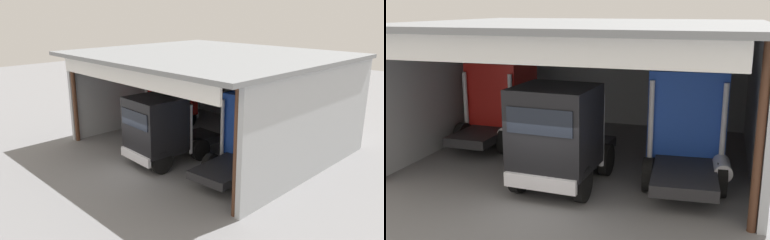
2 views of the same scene
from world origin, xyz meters
TOP-DOWN VIEW (x-y plane):
  - ground_plane at (0.00, 0.00)m, footprint 80.00×80.00m
  - workshop_shed at (0.00, 6.15)m, footprint 13.02×11.65m
  - truck_red_center_right_bay at (-4.20, 5.83)m, footprint 2.49×4.72m
  - truck_black_yard_outside at (0.06, 1.52)m, footprint 2.68×5.21m
  - truck_blue_right_bay at (3.89, 3.97)m, footprint 2.99×5.31m
  - oil_drum at (-2.23, 9.23)m, footprint 0.58×0.58m
  - tool_cart at (-2.14, 9.80)m, footprint 0.90×0.60m

SIDE VIEW (x-z plane):
  - ground_plane at x=0.00m, z-range 0.00..0.00m
  - oil_drum at x=-2.23m, z-range 0.00..0.89m
  - tool_cart at x=-2.14m, z-range 0.00..1.00m
  - truck_black_yard_outside at x=0.06m, z-range 0.08..3.51m
  - truck_red_center_right_bay at x=-4.20m, z-range 0.09..3.62m
  - truck_blue_right_bay at x=3.89m, z-range 0.05..3.79m
  - workshop_shed at x=0.00m, z-range 1.02..6.27m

